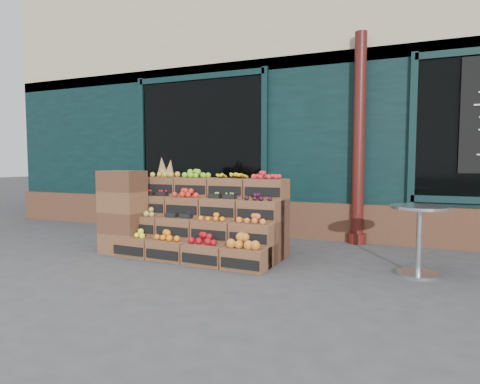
% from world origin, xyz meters
% --- Properties ---
extents(ground, '(60.00, 60.00, 0.00)m').
position_xyz_m(ground, '(0.00, 0.00, 0.00)').
color(ground, '#3D3D3F').
rests_on(ground, ground).
extents(shop_facade, '(12.00, 6.24, 4.80)m').
position_xyz_m(shop_facade, '(0.00, 5.11, 2.40)').
color(shop_facade, black).
rests_on(shop_facade, ground).
extents(crate_display, '(2.18, 1.13, 1.33)m').
position_xyz_m(crate_display, '(-0.62, 0.46, 0.41)').
color(crate_display, brown).
rests_on(crate_display, ground).
extents(spare_crates, '(0.58, 0.41, 1.14)m').
position_xyz_m(spare_crates, '(-1.71, 0.12, 0.57)').
color(spare_crates, brown).
rests_on(spare_crates, ground).
extents(bistro_table, '(0.62, 0.62, 0.78)m').
position_xyz_m(bistro_table, '(2.03, 0.48, 0.48)').
color(bistro_table, '#BABCC1').
rests_on(bistro_table, ground).
extents(shopkeeper, '(0.79, 0.65, 1.88)m').
position_xyz_m(shopkeeper, '(-1.24, 2.65, 0.94)').
color(shopkeeper, '#1A5D2E').
rests_on(shopkeeper, ground).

